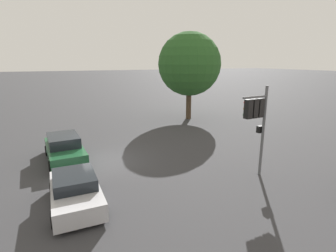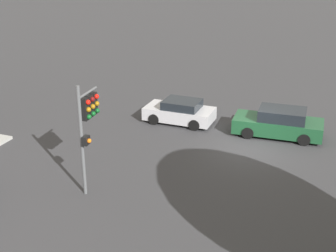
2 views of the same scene
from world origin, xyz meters
TOP-DOWN VIEW (x-y plane):
  - ground_plane at (0.00, 0.00)m, footprint 300.00×300.00m
  - traffic_signal at (5.22, 6.41)m, footprint 0.65×1.67m
  - crossing_car_0 at (-1.10, -2.04)m, footprint 4.66×2.17m
  - crossing_car_1 at (4.40, -1.99)m, footprint 3.85×1.94m

SIDE VIEW (x-z plane):
  - ground_plane at x=0.00m, z-range 0.00..0.00m
  - crossing_car_1 at x=4.40m, z-range -0.03..1.29m
  - crossing_car_0 at x=-1.10m, z-range -0.05..1.46m
  - traffic_signal at x=5.22m, z-range 0.93..5.51m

